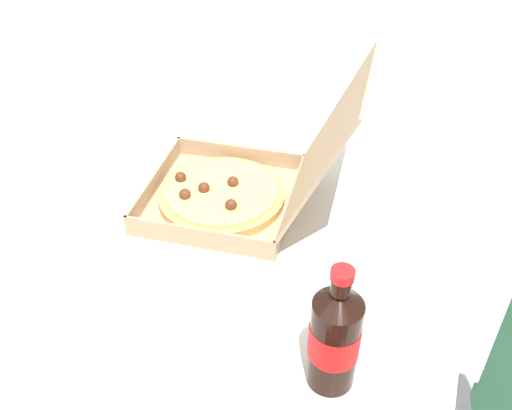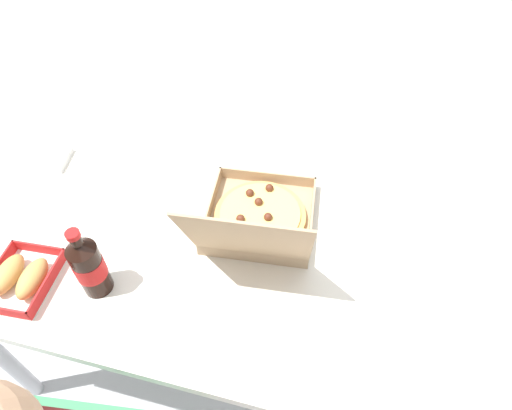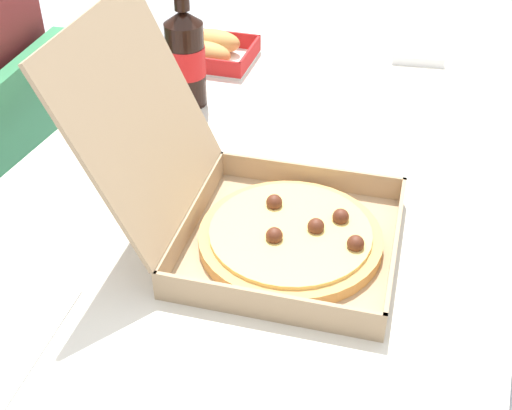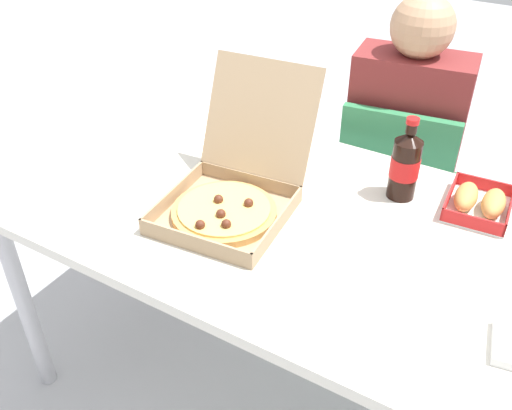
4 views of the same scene
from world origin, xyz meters
The scene contains 4 objects.
dining_table centered at (0.00, 0.00, 0.67)m, with size 1.49×0.81×0.75m.
pizza_box_open centered at (-0.10, -0.06, 0.79)m, with size 0.33×0.44×0.32m.
cola_bottle centered at (0.25, 0.22, 0.84)m, with size 0.07×0.07×0.22m.
paper_menu centered at (-0.39, 0.20, 0.75)m, with size 0.21×0.15×0.00m, color white.
Camera 1 is at (0.78, 0.29, 1.50)m, focal length 41.13 mm.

